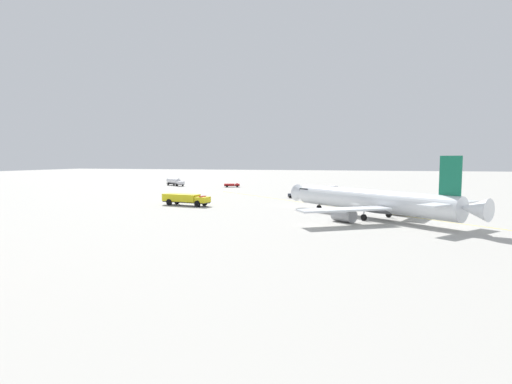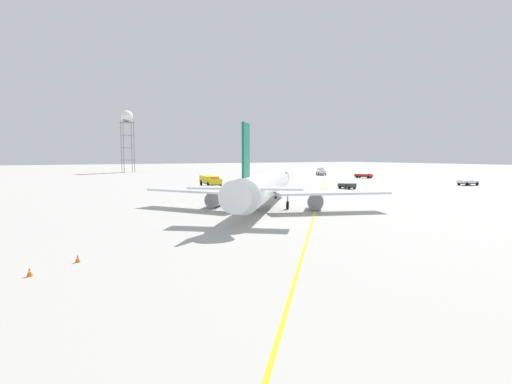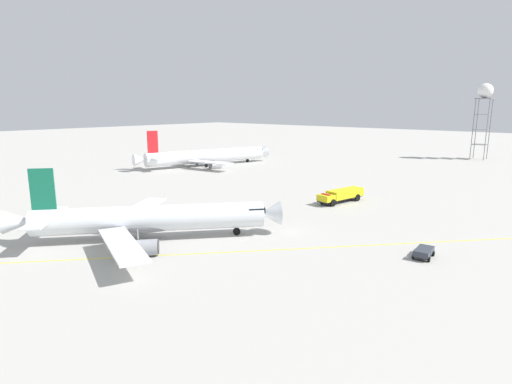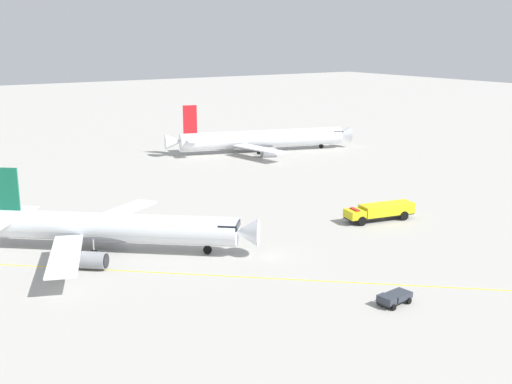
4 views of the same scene
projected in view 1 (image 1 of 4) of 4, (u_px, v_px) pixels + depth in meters
name	position (u px, v px, depth m)	size (l,w,h in m)	color
ground_plane	(358.00, 217.00, 69.02)	(600.00, 600.00, 0.00)	#ADAAA3
airliner_main	(372.00, 202.00, 67.75)	(27.98, 31.56, 10.61)	silver
ops_pickup_truck	(232.00, 185.00, 144.12)	(3.80, 5.93, 1.41)	#232326
baggage_truck_truck	(295.00, 195.00, 103.95)	(2.47, 3.95, 1.22)	#232326
fire_tender_truck	(185.00, 199.00, 86.60)	(4.75, 11.32, 2.50)	#232326
pushback_tug_truck	(332.00, 187.00, 133.26)	(4.97, 3.59, 1.30)	#232326
fuel_tanker_truck	(175.00, 182.00, 152.10)	(7.30, 9.41, 2.87)	#232326
taxiway_centreline	(397.00, 215.00, 71.88)	(84.50, 97.47, 0.01)	yellow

